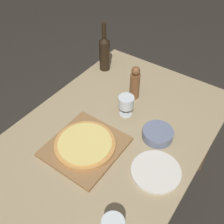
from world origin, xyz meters
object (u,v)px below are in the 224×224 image
at_px(wine_glass, 126,103).
at_px(pepper_mill, 135,83).
at_px(wine_bottle, 104,52).
at_px(small_bowl, 158,134).
at_px(pizza, 85,144).

bearing_deg(wine_glass, pepper_mill, 104.62).
bearing_deg(wine_bottle, wine_glass, -38.90).
relative_size(wine_glass, small_bowl, 0.78).
bearing_deg(small_bowl, wine_bottle, 149.93).
bearing_deg(pepper_mill, wine_bottle, 157.03).
bearing_deg(small_bowl, wine_glass, 167.56).
height_order(wine_bottle, pepper_mill, wine_bottle).
relative_size(pizza, pepper_mill, 1.42).
bearing_deg(wine_bottle, pepper_mill, -22.97).
xyz_separation_m(wine_bottle, wine_glass, (0.36, -0.29, -0.04)).
xyz_separation_m(wine_glass, small_bowl, (0.23, -0.05, -0.06)).
height_order(pepper_mill, small_bowl, pepper_mill).
relative_size(pizza, small_bowl, 1.92).
bearing_deg(pizza, wine_bottle, 118.26).
xyz_separation_m(pizza, pepper_mill, (-0.01, 0.48, 0.07)).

